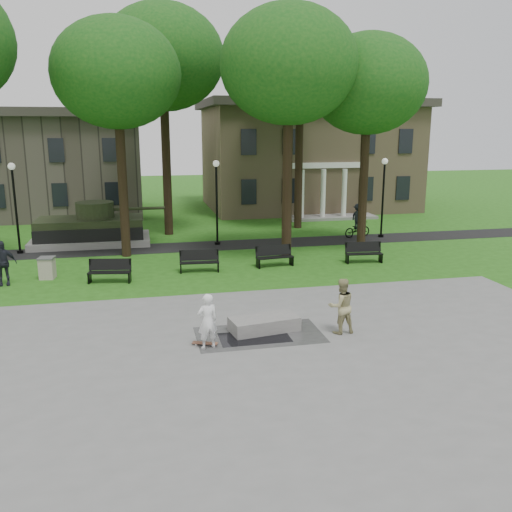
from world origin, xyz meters
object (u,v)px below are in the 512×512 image
Objects in this scene: park_bench_0 at (109,270)px; trash_bin at (47,268)px; cyclist at (358,223)px; concrete_block at (264,324)px; friend_watching at (341,306)px; skateboarder at (207,321)px.

trash_bin is at bearing 166.85° from park_bench_0.
concrete_block is at bearing 131.41° from cyclist.
trash_bin is (-16.93, -5.87, -0.35)m from cyclist.
friend_watching is 1.88× the size of trash_bin.
trash_bin reaches higher than concrete_block.
friend_watching is at bearing -35.69° from park_bench_0.
park_bench_0 is (-7.50, 7.75, -0.40)m from friend_watching.
concrete_block is 1.30× the size of skateboarder.
friend_watching is at bearing 171.35° from skateboarder.
cyclist is 2.12× the size of trash_bin.
concrete_block is 8.72m from park_bench_0.
trash_bin is at bearing 133.75° from concrete_block.
cyclist is (11.06, 15.12, -0.03)m from skateboarder.
friend_watching is 13.54m from trash_bin.
skateboarder is 8.69m from park_bench_0.
friend_watching is 10.79m from park_bench_0.
concrete_block is 2.29× the size of trash_bin.
concrete_block is 11.34m from trash_bin.
friend_watching is at bearing -41.17° from trash_bin.
skateboarder is 0.83× the size of cyclist.
skateboarder is (-1.97, -1.05, 0.62)m from concrete_block.
friend_watching is (2.35, -0.72, 0.68)m from concrete_block.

